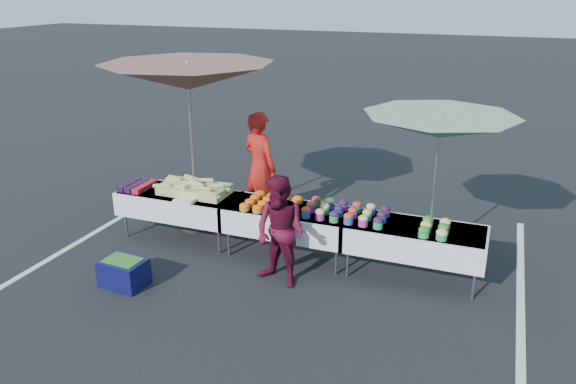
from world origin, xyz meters
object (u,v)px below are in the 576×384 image
(table_right, at_px, (414,238))
(vendor, at_px, (260,167))
(table_center, at_px, (288,219))
(storage_bin, at_px, (124,272))
(umbrella_left, at_px, (188,78))
(table_left, at_px, (180,203))
(customer, at_px, (280,232))
(umbrella_right, at_px, (440,127))

(table_right, relative_size, vendor, 1.01)
(table_center, bearing_deg, vendor, 129.50)
(storage_bin, bearing_deg, vendor, 78.48)
(umbrella_left, relative_size, storage_bin, 5.07)
(table_left, xyz_separation_m, table_center, (1.80, 0.00, 0.00))
(customer, bearing_deg, umbrella_right, 55.60)
(table_center, relative_size, storage_bin, 3.09)
(table_center, height_order, vendor, vendor)
(table_left, distance_m, vendor, 1.47)
(umbrella_right, relative_size, storage_bin, 3.58)
(umbrella_right, bearing_deg, umbrella_left, -175.85)
(customer, distance_m, umbrella_right, 2.56)
(vendor, relative_size, umbrella_right, 0.86)
(customer, bearing_deg, storage_bin, -141.96)
(vendor, bearing_deg, table_left, 76.78)
(table_left, relative_size, table_right, 1.00)
(table_right, relative_size, umbrella_right, 0.86)
(umbrella_left, height_order, storage_bin, umbrella_left)
(umbrella_right, distance_m, storage_bin, 4.62)
(umbrella_left, bearing_deg, table_right, -6.42)
(table_center, height_order, umbrella_left, umbrella_left)
(vendor, xyz_separation_m, umbrella_left, (-0.82, -0.74, 1.52))
(umbrella_left, xyz_separation_m, umbrella_right, (3.68, 0.27, -0.49))
(customer, relative_size, umbrella_right, 0.70)
(table_center, distance_m, storage_bin, 2.36)
(table_right, height_order, storage_bin, table_right)
(storage_bin, bearing_deg, table_right, 28.55)
(umbrella_right, height_order, storage_bin, umbrella_right)
(table_left, height_order, customer, customer)
(table_right, bearing_deg, storage_bin, -155.68)
(table_center, bearing_deg, table_left, 180.00)
(table_right, bearing_deg, table_center, 180.00)
(table_right, distance_m, umbrella_left, 4.03)
(table_left, distance_m, umbrella_right, 4.03)
(customer, relative_size, umbrella_left, 0.49)
(table_left, distance_m, customer, 2.16)
(customer, bearing_deg, umbrella_left, 164.09)
(umbrella_left, bearing_deg, vendor, 42.24)
(table_left, distance_m, umbrella_left, 1.90)
(table_left, xyz_separation_m, customer, (2.00, -0.79, 0.17))
(table_center, bearing_deg, umbrella_right, 19.11)
(storage_bin, bearing_deg, umbrella_left, 95.58)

